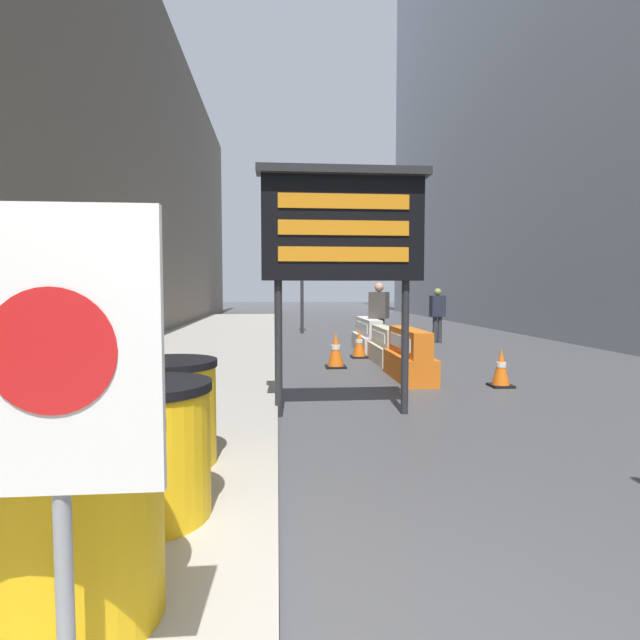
% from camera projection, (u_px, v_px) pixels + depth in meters
% --- Properties ---
extents(building_left_facade, '(0.40, 50.40, 11.75)m').
position_uv_depth(building_left_facade, '(87.00, 97.00, 11.00)').
color(building_left_facade, '#706656').
rests_on(building_left_facade, ground_plane).
extents(bare_tree, '(1.18, 1.17, 2.75)m').
position_uv_depth(bare_tree, '(108.00, 295.00, 9.37)').
color(bare_tree, '#4C3D2D').
rests_on(bare_tree, sidewalk_left).
extents(barrel_drum_foreground, '(0.83, 0.83, 0.90)m').
position_uv_depth(barrel_drum_foreground, '(72.00, 523.00, 2.25)').
color(barrel_drum_foreground, yellow).
rests_on(barrel_drum_foreground, sidewalk_left).
extents(barrel_drum_middle, '(0.83, 0.83, 0.90)m').
position_uv_depth(barrel_drum_middle, '(149.00, 450.00, 3.28)').
color(barrel_drum_middle, yellow).
rests_on(barrel_drum_middle, sidewalk_left).
extents(barrel_drum_back, '(0.83, 0.83, 0.90)m').
position_uv_depth(barrel_drum_back, '(169.00, 412.00, 4.30)').
color(barrel_drum_back, yellow).
rests_on(barrel_drum_back, sidewalk_left).
extents(warning_sign, '(0.70, 0.08, 1.79)m').
position_uv_depth(warning_sign, '(55.00, 379.00, 1.64)').
color(warning_sign, gray).
rests_on(warning_sign, sidewalk_left).
extents(message_board, '(2.20, 0.36, 3.18)m').
position_uv_depth(message_board, '(343.00, 229.00, 6.39)').
color(message_board, '#28282B').
rests_on(message_board, ground_plane).
extents(jersey_barrier_orange_near, '(0.57, 1.80, 0.92)m').
position_uv_depth(jersey_barrier_orange_near, '(409.00, 357.00, 9.11)').
color(jersey_barrier_orange_near, orange).
rests_on(jersey_barrier_orange_near, ground_plane).
extents(jersey_barrier_cream, '(0.50, 1.68, 0.80)m').
position_uv_depth(jersey_barrier_cream, '(385.00, 347.00, 11.14)').
color(jersey_barrier_cream, beige).
rests_on(jersey_barrier_cream, ground_plane).
extents(jersey_barrier_white, '(0.57, 2.15, 0.87)m').
position_uv_depth(jersey_barrier_white, '(368.00, 337.00, 13.24)').
color(jersey_barrier_white, silver).
rests_on(jersey_barrier_white, ground_plane).
extents(traffic_cone_near, '(0.39, 0.39, 0.69)m').
position_uv_depth(traffic_cone_near, '(359.00, 344.00, 11.96)').
color(traffic_cone_near, black).
rests_on(traffic_cone_near, ground_plane).
extents(traffic_cone_mid, '(0.37, 0.37, 0.65)m').
position_uv_depth(traffic_cone_mid, '(501.00, 368.00, 8.41)').
color(traffic_cone_mid, black).
rests_on(traffic_cone_mid, ground_plane).
extents(traffic_cone_far, '(0.42, 0.42, 0.76)m').
position_uv_depth(traffic_cone_far, '(336.00, 350.00, 10.44)').
color(traffic_cone_far, black).
rests_on(traffic_cone_far, ground_plane).
extents(traffic_light_near_curb, '(0.28, 0.45, 3.79)m').
position_uv_depth(traffic_light_near_curb, '(302.00, 259.00, 18.27)').
color(traffic_light_near_curb, '#2D2D30').
rests_on(traffic_light_near_curb, ground_plane).
extents(pedestrian_worker, '(0.46, 0.30, 1.66)m').
position_uv_depth(pedestrian_worker, '(437.00, 311.00, 15.21)').
color(pedestrian_worker, '#333338').
rests_on(pedestrian_worker, ground_plane).
extents(pedestrian_passerby, '(0.55, 0.51, 1.81)m').
position_uv_depth(pedestrian_passerby, '(379.00, 311.00, 13.07)').
color(pedestrian_passerby, '#514C42').
rests_on(pedestrian_passerby, ground_plane).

